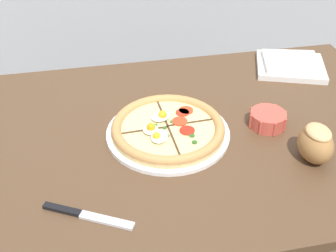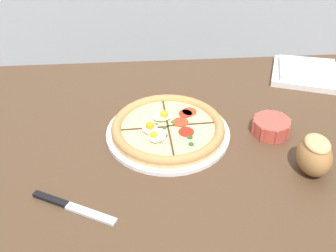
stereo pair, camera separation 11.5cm
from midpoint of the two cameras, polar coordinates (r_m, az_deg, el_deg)
The scene contains 6 objects.
dining_table at distance 1.24m, azimuth 5.15°, elevation -4.42°, with size 1.36×0.87×0.72m.
pizza at distance 1.16m, azimuth 2.83°, elevation -0.51°, with size 0.34×0.34×0.05m.
ramekin_bowl at distance 1.21m, azimuth 16.49°, elevation -0.12°, with size 0.11×0.11×0.04m.
napkin_folded at distance 1.52m, azimuth 20.47°, elevation 6.71°, with size 0.28×0.26×0.04m.
bread_piece_near at distance 1.10m, azimuth 22.12°, elevation -3.72°, with size 0.09×0.11×0.10m.
knife_main at distance 0.98m, azimuth -9.49°, elevation -10.93°, with size 0.20×0.12×0.01m.
Camera 2 is at (-0.12, -0.93, 1.44)m, focal length 45.00 mm.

